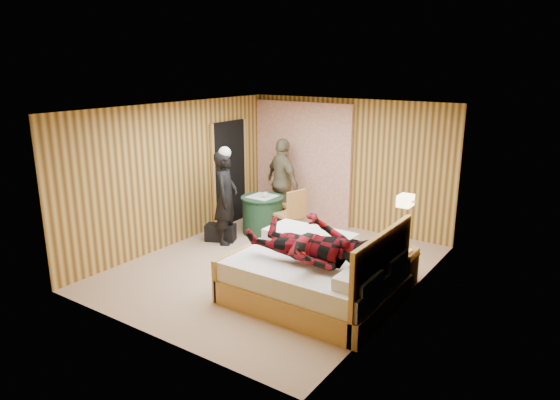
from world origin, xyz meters
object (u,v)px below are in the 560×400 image
Objects in this scene: woman_standing at (226,198)px; man_on_bed at (311,234)px; bed at (317,276)px; man_at_table at (283,182)px; duffel_bag at (221,233)px; chair_near at (292,211)px; chair_far at (281,198)px; round_table at (263,214)px; wall_lamp at (406,201)px; nightstand at (399,267)px.

man_on_bed is at bearing -140.80° from woman_standing.
man_at_table is (-2.26, 2.50, 0.52)m from bed.
chair_near is at bearing 11.25° from duffel_bag.
man_at_table is at bearing -32.31° from woman_standing.
chair_far is 1.53m from duffel_bag.
wall_lamp is at bearing -14.75° from round_table.
man_on_bed reaches higher than duffel_bag.
duffel_bag is 3.08m from man_on_bed.
bed reaches higher than round_table.
woman_standing reaches higher than duffel_bag.
nightstand is 3.40m from man_at_table.
man_on_bed is at bearing -121.77° from wall_lamp.
nightstand is 3.12m from round_table.
round_table reaches higher than nightstand.
woman_standing is 1.49m from man_at_table.
wall_lamp is at bearing 177.87° from man_at_table.
woman_standing is (-3.24, -0.04, 0.56)m from nightstand.
man_on_bed is at bearing -67.48° from chair_far.
duffel_bag is at bearing -121.75° from chair_far.
nightstand is 3.40m from duffel_bag.
wall_lamp is 2.60m from chair_near.
woman_standing is at bearing 153.26° from man_on_bed.
chair_near is at bearing 158.17° from man_at_table.
man_on_bed is at bearing 153.71° from man_at_table.
wall_lamp is 0.47× the size of nightstand.
chair_near is at bearing -74.21° from woman_standing.
man_on_bed is at bearing -82.24° from bed.
bed is 0.72m from man_on_bed.
chair_near is (0.72, -0.68, 0.02)m from chair_far.
wall_lamp reaches higher than round_table.
man_at_table is 3.57m from man_on_bed.
woman_standing reaches higher than chair_far.
chair_far is (-3.05, 1.40, 0.26)m from nightstand.
bed is 1.30× the size of woman_standing.
wall_lamp is 3.31m from round_table.
man_on_bed is (2.29, -2.73, 0.15)m from man_at_table.
bed is 4.07× the size of duffel_bag.
chair_far is at bearing 154.85° from wall_lamp.
duffel_bag is 0.70m from woman_standing.
woman_standing is 2.81m from man_on_bed.
round_table reaches higher than duffel_bag.
man_at_table is (0.37, 1.47, 0.71)m from duffel_bag.
woman_standing is at bearing -105.07° from round_table.
nightstand is 0.69× the size of round_table.
bed is at bearing -125.45° from nightstand.
chair_near is at bearing 161.88° from wall_lamp.
wall_lamp is 0.15× the size of man_at_table.
duffel_bag is 0.30× the size of man_on_bed.
nightstand is at bearing 60.68° from man_on_bed.
man_at_table is at bearing 129.97° from man_on_bed.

